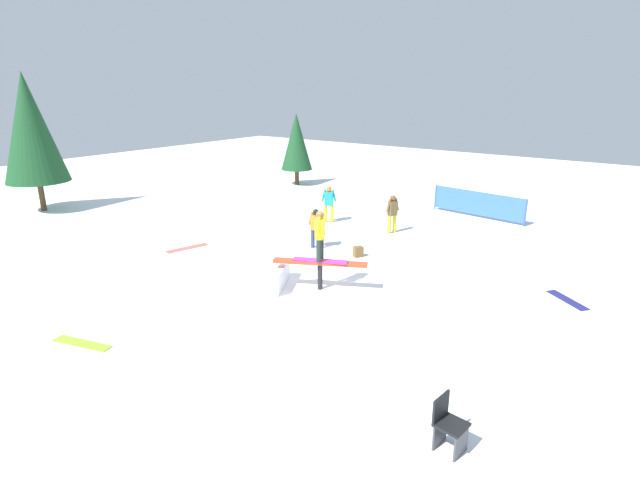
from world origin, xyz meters
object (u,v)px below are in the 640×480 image
at_px(loose_snowboard_lime, 82,343).
at_px(folding_chair, 448,426).
at_px(bystander_teal, 329,202).
at_px(bystander_orange, 316,226).
at_px(rail_feature, 320,265).
at_px(pine_tree_near, 296,142).
at_px(backpack_on_snow, 358,252).
at_px(loose_snowboard_coral, 187,248).
at_px(bystander_brown, 392,212).
at_px(loose_snowboard_navy, 567,300).
at_px(pine_tree_far, 30,128).
at_px(main_rider_on_rail, 320,237).

bearing_deg(loose_snowboard_lime, folding_chair, 175.77).
relative_size(bystander_teal, loose_snowboard_lime, 1.04).
xyz_separation_m(bystander_teal, bystander_orange, (1.58, -3.00, -0.06)).
relative_size(loose_snowboard_lime, folding_chair, 1.61).
bearing_deg(rail_feature, bystander_teal, 95.92).
distance_m(bystander_orange, pine_tree_near, 11.46).
bearing_deg(backpack_on_snow, pine_tree_near, 80.71).
bearing_deg(loose_snowboard_coral, bystander_brown, 155.02).
relative_size(loose_snowboard_coral, folding_chair, 1.68).
relative_size(bystander_orange, loose_snowboard_lime, 0.97).
relative_size(loose_snowboard_navy, pine_tree_far, 0.22).
height_order(bystander_teal, pine_tree_far, pine_tree_far).
bearing_deg(loose_snowboard_navy, loose_snowboard_coral, -126.42).
bearing_deg(backpack_on_snow, pine_tree_far, 134.33).
xyz_separation_m(bystander_orange, folding_chair, (7.52, -6.70, -0.36)).
bearing_deg(rail_feature, pine_tree_near, 103.84).
distance_m(pine_tree_near, pine_tree_far, 12.59).
relative_size(main_rider_on_rail, folding_chair, 1.69).
distance_m(main_rider_on_rail, bystander_orange, 3.65).
relative_size(pine_tree_near, pine_tree_far, 0.66).
distance_m(loose_snowboard_navy, backpack_on_snow, 6.25).
distance_m(rail_feature, folding_chair, 6.59).
bearing_deg(pine_tree_far, main_rider_on_rail, 0.39).
bearing_deg(bystander_orange, rail_feature, -57.46).
distance_m(backpack_on_snow, pine_tree_far, 15.29).
bearing_deg(loose_snowboard_lime, pine_tree_near, -82.02).
bearing_deg(pine_tree_near, loose_snowboard_coral, -69.88).
xyz_separation_m(main_rider_on_rail, bystander_orange, (-2.23, 2.79, -0.73)).
xyz_separation_m(bystander_teal, folding_chair, (9.10, -9.70, -0.42)).
distance_m(main_rider_on_rail, bystander_brown, 6.08).
bearing_deg(backpack_on_snow, folding_chair, -106.45).
bearing_deg(folding_chair, bystander_orange, 55.13).
bearing_deg(loose_snowboard_coral, rail_feature, 102.88).
relative_size(loose_snowboard_coral, pine_tree_far, 0.25).
xyz_separation_m(bystander_brown, loose_snowboard_navy, (6.66, -2.76, -0.80)).
relative_size(main_rider_on_rail, loose_snowboard_navy, 1.16).
bearing_deg(bystander_brown, main_rider_on_rail, 29.19).
bearing_deg(loose_snowboard_navy, pine_tree_near, -168.74).
bearing_deg(folding_chair, bystander_teal, 49.99).
distance_m(main_rider_on_rail, loose_snowboard_lime, 6.18).
height_order(bystander_teal, loose_snowboard_coral, bystander_teal).
relative_size(loose_snowboard_navy, loose_snowboard_coral, 0.87).
height_order(main_rider_on_rail, loose_snowboard_navy, main_rider_on_rail).
height_order(loose_snowboard_navy, folding_chair, folding_chair).
distance_m(bystander_teal, pine_tree_far, 13.10).
distance_m(bystander_teal, loose_snowboard_lime, 11.42).
xyz_separation_m(pine_tree_near, pine_tree_far, (-5.35, -11.32, 1.24)).
distance_m(bystander_teal, bystander_brown, 2.80).
xyz_separation_m(bystander_teal, pine_tree_far, (-11.37, -5.90, 2.77)).
height_order(folding_chair, backpack_on_snow, folding_chair).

